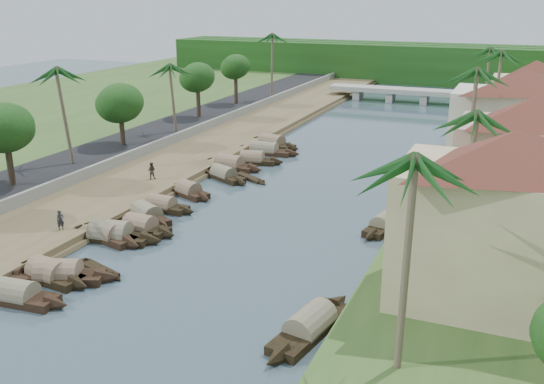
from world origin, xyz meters
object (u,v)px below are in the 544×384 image
at_px(bridge, 408,93).
at_px(sampan_1, 49,274).
at_px(person_near, 60,220).
at_px(sampan_0, 15,295).
at_px(building_near, 507,218).

xyz_separation_m(bridge, sampan_1, (-8.95, -80.07, -1.31)).
bearing_deg(person_near, bridge, 22.39).
relative_size(sampan_1, person_near, 4.74).
bearing_deg(sampan_0, bridge, 79.08).
xyz_separation_m(building_near, sampan_1, (-27.95, -6.07, -5.97)).
relative_size(bridge, person_near, 17.71).
bearing_deg(sampan_1, bridge, 90.33).
bearing_deg(building_near, sampan_0, -161.53).
bearing_deg(sampan_0, person_near, 110.10).
relative_size(building_near, sampan_1, 1.98).
bearing_deg(building_near, person_near, -179.85).
xyz_separation_m(bridge, person_near, (-13.03, -74.08, -0.13)).
height_order(bridge, person_near, bridge).
distance_m(building_near, sampan_0, 29.84).
xyz_separation_m(building_near, sampan_0, (-27.74, -9.26, -5.97)).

